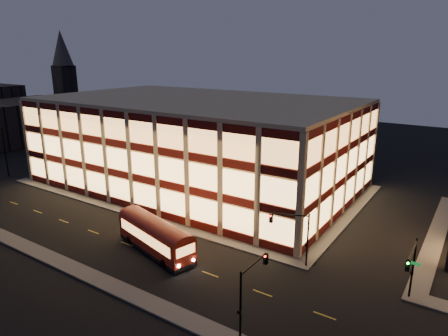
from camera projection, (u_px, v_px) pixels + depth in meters
The scene contains 14 objects.
ground at pixel (139, 219), 53.71m from camera, with size 200.00×200.00×0.00m, color black.
sidewalk_office_south at pixel (129, 212), 56.09m from camera, with size 54.00×2.00×0.15m, color #514F4C.
sidewalk_office_east at pixel (348, 215), 55.08m from camera, with size 2.00×30.00×0.15m, color #514F4C.
sidewalk_tower_west at pixel (437, 234), 49.24m from camera, with size 2.00×30.00×0.15m, color #514F4C.
sidewalk_near at pixel (53, 259), 43.29m from camera, with size 100.00×2.00×0.15m, color #514F4C.
office_building at pixel (197, 142), 66.79m from camera, with size 50.45×30.45×14.50m.
bg_building_a at pixel (12, 122), 99.67m from camera, with size 18.00×28.00×10.00m, color #2D2621.
church_tower at pixel (67, 96), 120.42m from camera, with size 5.00×5.00×18.00m, color #2D2621.
church_spire at pixel (61, 48), 116.53m from camera, with size 6.00×6.00×10.00m, color #4C473F.
traffic_signal_far at pixel (294, 230), 40.96m from camera, with size 3.79×1.87×6.00m.
traffic_signal_right at pixel (412, 264), 34.28m from camera, with size 1.20×4.37×6.00m.
traffic_signal_near at pixel (250, 284), 31.25m from camera, with size 0.32×4.45×6.00m.
street_lamp_a at pixel (3, 147), 70.91m from camera, with size 0.44×1.22×9.02m.
trolley_bus at pixel (155, 234), 44.39m from camera, with size 11.78×5.71×3.87m.
Camera 1 is at (36.98, -35.08, 21.58)m, focal length 32.00 mm.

